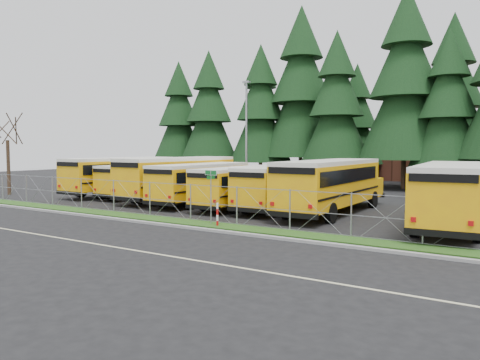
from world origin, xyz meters
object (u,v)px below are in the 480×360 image
bus_1 (148,181)px  bus_4 (243,187)px  bus_5 (286,188)px  striped_bollard (217,215)px  bus_east (452,196)px  bus_0 (124,176)px  bus_6 (333,187)px  street_sign (211,185)px  bus_2 (182,179)px  light_standard (246,131)px  bus_3 (204,184)px

bus_1 → bus_4: bearing=-8.6°
bus_5 → striped_bollard: bus_5 is taller
bus_5 → bus_east: bus_east is taller
bus_0 → bus_6: 18.91m
bus_5 → bus_1: bearing=174.8°
bus_0 → bus_4: size_ratio=1.16×
bus_5 → street_sign: (-0.53, -7.35, 0.63)m
bus_2 → light_standard: light_standard is taller
bus_4 → bus_3: bearing=174.4°
bus_2 → light_standard: bearing=94.9°
bus_6 → light_standard: 17.32m
bus_4 → bus_east: bearing=-6.9°
bus_1 → bus_east: bus_east is taller
bus_1 → bus_2: bus_2 is taller
bus_4 → bus_east: 12.95m
bus_4 → light_standard: bearing=118.9°
bus_6 → bus_east: bus_6 is taller
bus_1 → street_sign: street_sign is taller
bus_1 → bus_4: 10.08m
bus_5 → striped_bollard: bearing=-90.3°
bus_6 → street_sign: 8.11m
bus_6 → striped_bollard: bus_6 is taller
bus_1 → bus_3: bus_3 is taller
bus_3 → light_standard: light_standard is taller
bus_4 → bus_east: bus_east is taller
bus_east → bus_4: bearing=170.4°
street_sign → light_standard: (-9.10, 18.08, 3.47)m
bus_3 → striped_bollard: bus_3 is taller
bus_1 → bus_5: bus_5 is taller
bus_3 → bus_4: 3.40m
bus_5 → light_standard: (-9.62, 10.73, 4.10)m
bus_0 → striped_bollard: bus_0 is taller
bus_6 → bus_east: bearing=-12.6°
bus_1 → striped_bollard: (12.97, -8.60, -0.71)m
bus_0 → bus_2: bearing=-2.1°
bus_6 → bus_east: (6.79, -1.46, -0.02)m
bus_east → bus_1: bearing=168.9°
bus_5 → bus_east: bearing=-10.6°
bus_3 → bus_6: bus_6 is taller
bus_2 → bus_5: bearing=-2.2°
street_sign → light_standard: light_standard is taller
bus_east → light_standard: bearing=143.1°
bus_4 → light_standard: size_ratio=1.01×
bus_0 → bus_4: (12.76, -1.53, -0.22)m
bus_3 → bus_6: size_ratio=0.88×
bus_3 → bus_5: bus_3 is taller
bus_0 → bus_4: 12.85m
bus_2 → bus_4: bus_2 is taller
bus_2 → bus_0: bearing=178.2°
light_standard → bus_4: bearing=-59.1°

